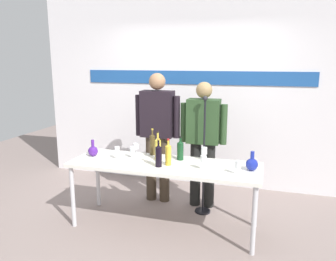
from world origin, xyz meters
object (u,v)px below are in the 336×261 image
at_px(wine_bottle_1, 159,155).
at_px(wine_bottle_0, 158,148).
at_px(display_table, 164,168).
at_px(presenter_left, 157,129).
at_px(wine_glass_right_0, 238,165).
at_px(wine_glass_right_1, 204,151).
at_px(wine_glass_right_2, 203,159).
at_px(decanter_blue_left, 93,151).
at_px(microphone_stand, 203,175).
at_px(decanter_blue_right, 252,164).
at_px(wine_bottle_3, 152,144).
at_px(wine_glass_left_2, 136,146).
at_px(wine_bottle_4, 168,154).
at_px(wine_glass_left_0, 132,150).
at_px(wine_glass_left_1, 117,150).
at_px(wine_bottle_2, 180,150).
at_px(presenter_right, 203,137).

bearing_deg(wine_bottle_1, wine_bottle_0, 109.92).
height_order(display_table, presenter_left, presenter_left).
relative_size(wine_glass_right_0, wine_glass_right_1, 0.97).
bearing_deg(wine_glass_right_2, decanter_blue_left, 174.91).
distance_m(wine_glass_right_0, microphone_stand, 0.87).
relative_size(decanter_blue_right, wine_glass_right_0, 1.44).
bearing_deg(wine_bottle_3, microphone_stand, 19.20).
distance_m(wine_glass_left_2, wine_glass_right_1, 0.87).
bearing_deg(wine_bottle_4, wine_bottle_1, -135.85).
distance_m(decanter_blue_left, wine_glass_left_0, 0.50).
xyz_separation_m(wine_glass_left_1, wine_glass_left_2, (0.12, 0.29, -0.02)).
xyz_separation_m(display_table, decanter_blue_left, (-0.92, 0.03, 0.13)).
bearing_deg(wine_glass_left_1, decanter_blue_right, 1.25).
distance_m(wine_bottle_0, wine_bottle_1, 0.28).
height_order(decanter_blue_right, presenter_left, presenter_left).
distance_m(display_table, wine_bottle_1, 0.23).
bearing_deg(wine_glass_right_2, wine_bottle_0, 158.81).
height_order(display_table, decanter_blue_left, decanter_blue_left).
bearing_deg(wine_glass_left_1, wine_bottle_2, 14.38).
distance_m(display_table, wine_glass_left_1, 0.60).
height_order(wine_bottle_2, wine_bottle_3, wine_bottle_3).
bearing_deg(wine_glass_left_1, wine_bottle_0, 16.62).
bearing_deg(wine_bottle_2, wine_glass_left_0, -171.25).
xyz_separation_m(decanter_blue_left, wine_bottle_2, (1.06, 0.15, 0.05)).
distance_m(wine_bottle_4, wine_glass_left_2, 0.62).
xyz_separation_m(presenter_left, wine_glass_left_0, (-0.12, -0.60, -0.14)).
distance_m(presenter_left, wine_glass_right_0, 1.42).
height_order(decanter_blue_left, wine_glass_right_1, decanter_blue_left).
bearing_deg(wine_glass_left_1, wine_glass_left_0, 32.31).
height_order(decanter_blue_right, wine_bottle_4, wine_bottle_4).
xyz_separation_m(wine_bottle_3, wine_glass_right_1, (0.65, -0.02, -0.04)).
height_order(wine_bottle_3, wine_glass_left_1, wine_bottle_3).
height_order(wine_bottle_2, microphone_stand, microphone_stand).
height_order(wine_glass_left_0, wine_glass_right_0, wine_glass_right_0).
height_order(decanter_blue_right, wine_bottle_0, wine_bottle_0).
bearing_deg(display_table, wine_bottle_1, -100.88).
relative_size(wine_bottle_0, wine_glass_right_0, 2.31).
height_order(presenter_right, wine_bottle_3, presenter_right).
bearing_deg(presenter_left, wine_bottle_2, -48.80).
relative_size(decanter_blue_left, decanter_blue_right, 0.97).
distance_m(wine_bottle_2, wine_glass_left_2, 0.61).
distance_m(presenter_right, wine_glass_right_1, 0.44).
distance_m(decanter_blue_left, decanter_blue_right, 1.88).
height_order(display_table, wine_bottle_4, wine_bottle_4).
bearing_deg(wine_bottle_4, presenter_right, 71.37).
bearing_deg(wine_bottle_4, display_table, 143.41).
xyz_separation_m(wine_glass_left_0, microphone_stand, (0.79, 0.40, -0.37)).
distance_m(wine_glass_left_2, wine_glass_right_0, 1.36).
distance_m(wine_bottle_3, wine_bottle_4, 0.45).
height_order(presenter_left, wine_glass_left_0, presenter_left).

